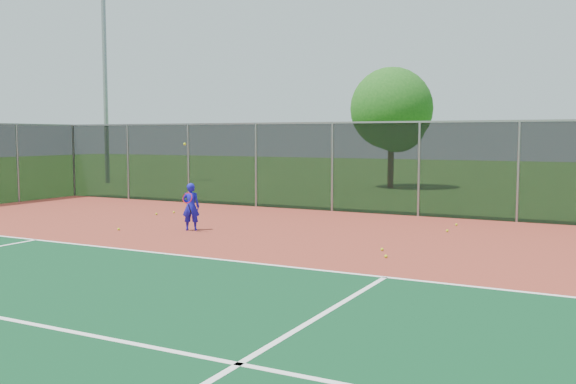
# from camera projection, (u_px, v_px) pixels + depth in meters

# --- Properties ---
(ground) EXTENTS (120.00, 120.00, 0.00)m
(ground) POSITION_uv_depth(u_px,v_px,m) (197.00, 304.00, 9.89)
(ground) COLOR #2C5F1B
(ground) RESTS_ON ground
(court_apron) EXTENTS (30.00, 20.00, 0.02)m
(court_apron) POSITION_uv_depth(u_px,v_px,m) (262.00, 278.00, 11.65)
(court_apron) COLOR maroon
(court_apron) RESTS_ON ground
(court_lines) EXTENTS (22.10, 13.05, 0.00)m
(court_lines) POSITION_uv_depth(u_px,v_px,m) (244.00, 361.00, 7.30)
(court_lines) COLOR white
(court_lines) RESTS_ON court_apron
(fence_back) EXTENTS (30.00, 0.06, 3.03)m
(fence_back) POSITION_uv_depth(u_px,v_px,m) (419.00, 168.00, 20.34)
(fence_back) COLOR black
(fence_back) RESTS_ON court_apron
(tennis_player) EXTENTS (0.59, 0.66, 2.37)m
(tennis_player) POSITION_uv_depth(u_px,v_px,m) (191.00, 207.00, 17.34)
(tennis_player) COLOR #1514BD
(tennis_player) RESTS_ON court_apron
(practice_ball_0) EXTENTS (0.07, 0.07, 0.07)m
(practice_ball_0) POSITION_uv_depth(u_px,v_px,m) (119.00, 229.00, 17.39)
(practice_ball_0) COLOR #BCD218
(practice_ball_0) RESTS_ON court_apron
(practice_ball_1) EXTENTS (0.07, 0.07, 0.07)m
(practice_ball_1) POSITION_uv_depth(u_px,v_px,m) (156.00, 214.00, 20.76)
(practice_ball_1) COLOR #BCD218
(practice_ball_1) RESTS_ON court_apron
(practice_ball_2) EXTENTS (0.07, 0.07, 0.07)m
(practice_ball_2) POSITION_uv_depth(u_px,v_px,m) (447.00, 231.00, 17.10)
(practice_ball_2) COLOR #BCD218
(practice_ball_2) RESTS_ON court_apron
(practice_ball_3) EXTENTS (0.07, 0.07, 0.07)m
(practice_ball_3) POSITION_uv_depth(u_px,v_px,m) (196.00, 208.00, 22.35)
(practice_ball_3) COLOR #BCD218
(practice_ball_3) RESTS_ON court_apron
(practice_ball_5) EXTENTS (0.07, 0.07, 0.07)m
(practice_ball_5) POSITION_uv_depth(u_px,v_px,m) (456.00, 225.00, 18.27)
(practice_ball_5) COLOR #BCD218
(practice_ball_5) RESTS_ON court_apron
(practice_ball_6) EXTENTS (0.07, 0.07, 0.07)m
(practice_ball_6) POSITION_uv_depth(u_px,v_px,m) (382.00, 249.00, 14.30)
(practice_ball_6) COLOR #BCD218
(practice_ball_6) RESTS_ON court_apron
(practice_ball_7) EXTENTS (0.07, 0.07, 0.07)m
(practice_ball_7) POSITION_uv_depth(u_px,v_px,m) (386.00, 256.00, 13.48)
(practice_ball_7) COLOR #BCD218
(practice_ball_7) RESTS_ON court_apron
(practice_ball_8) EXTENTS (0.07, 0.07, 0.07)m
(practice_ball_8) POSITION_uv_depth(u_px,v_px,m) (174.00, 212.00, 21.23)
(practice_ball_8) COLOR #BCD218
(practice_ball_8) RESTS_ON court_apron
(floodlight_nw) EXTENTS (0.90, 0.40, 13.36)m
(floodlight_nw) POSITION_uv_depth(u_px,v_px,m) (104.00, 44.00, 34.39)
(floodlight_nw) COLOR gray
(floodlight_nw) RESTS_ON ground
(tree_back_left) EXTENTS (4.03, 4.03, 5.92)m
(tree_back_left) POSITION_uv_depth(u_px,v_px,m) (393.00, 112.00, 31.31)
(tree_back_left) COLOR #3D2816
(tree_back_left) RESTS_ON ground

